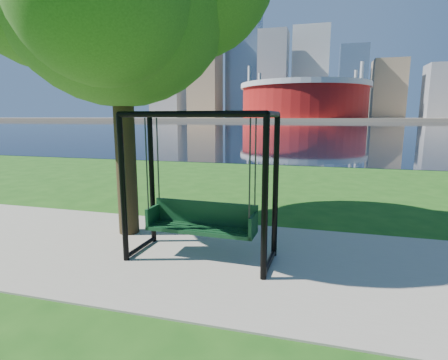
% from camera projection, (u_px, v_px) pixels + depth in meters
% --- Properties ---
extents(ground, '(900.00, 900.00, 0.00)m').
position_uv_depth(ground, '(225.00, 248.00, 6.64)').
color(ground, '#1E5114').
rests_on(ground, ground).
extents(path, '(120.00, 4.00, 0.03)m').
position_uv_depth(path, '(217.00, 257.00, 6.16)').
color(path, '#9E937F').
rests_on(path, ground).
extents(river, '(900.00, 180.00, 0.02)m').
position_uv_depth(river, '(315.00, 126.00, 103.44)').
color(river, black).
rests_on(river, ground).
extents(far_bank, '(900.00, 228.00, 2.00)m').
position_uv_depth(far_bank, '(319.00, 119.00, 296.88)').
color(far_bank, '#937F60').
rests_on(far_bank, ground).
extents(stadium, '(83.00, 83.00, 32.00)m').
position_uv_depth(stadium, '(304.00, 99.00, 229.76)').
color(stadium, maroon).
rests_on(stadium, far_bank).
extents(skyline, '(392.00, 66.00, 96.50)m').
position_uv_depth(skyline, '(316.00, 78.00, 304.53)').
color(skyline, gray).
rests_on(skyline, far_bank).
extents(swing, '(2.53, 1.16, 2.55)m').
position_uv_depth(swing, '(201.00, 190.00, 5.95)').
color(swing, black).
rests_on(swing, ground).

